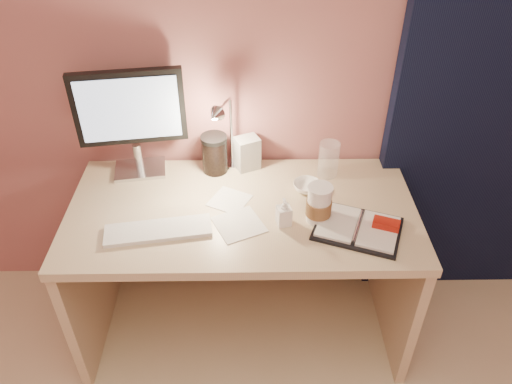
{
  "coord_description": "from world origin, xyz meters",
  "views": [
    {
      "loc": [
        0.03,
        -0.17,
        1.99
      ],
      "look_at": [
        0.06,
        1.33,
        0.85
      ],
      "focal_mm": 35.0,
      "sensor_mm": 36.0,
      "label": 1
    }
  ],
  "objects_px": {
    "product_box": "(247,153)",
    "desk_lamp": "(239,132)",
    "clear_cup": "(329,159)",
    "lotion_bottle": "(284,212)",
    "bowl": "(307,187)",
    "dark_jar": "(215,155)",
    "keyboard": "(158,230)",
    "coffee_cup": "(319,205)",
    "desk": "(243,237)",
    "monitor": "(131,114)",
    "planner": "(360,228)"
  },
  "relations": [
    {
      "from": "monitor",
      "to": "clear_cup",
      "type": "relative_size",
      "value": 3.07
    },
    {
      "from": "bowl",
      "to": "dark_jar",
      "type": "relative_size",
      "value": 0.74
    },
    {
      "from": "desk",
      "to": "bowl",
      "type": "xyz_separation_m",
      "value": [
        0.27,
        0.04,
        0.24
      ]
    },
    {
      "from": "product_box",
      "to": "keyboard",
      "type": "bearing_deg",
      "value": -152.45
    },
    {
      "from": "desk_lamp",
      "to": "dark_jar",
      "type": "bearing_deg",
      "value": -179.31
    },
    {
      "from": "clear_cup",
      "to": "bowl",
      "type": "height_order",
      "value": "clear_cup"
    },
    {
      "from": "bowl",
      "to": "lotion_bottle",
      "type": "height_order",
      "value": "lotion_bottle"
    },
    {
      "from": "desk",
      "to": "monitor",
      "type": "relative_size",
      "value": 2.95
    },
    {
      "from": "planner",
      "to": "desk_lamp",
      "type": "relative_size",
      "value": 1.07
    },
    {
      "from": "clear_cup",
      "to": "lotion_bottle",
      "type": "bearing_deg",
      "value": -122.69
    },
    {
      "from": "desk",
      "to": "dark_jar",
      "type": "height_order",
      "value": "dark_jar"
    },
    {
      "from": "desk",
      "to": "coffee_cup",
      "type": "xyz_separation_m",
      "value": [
        0.29,
        -0.15,
        0.3
      ]
    },
    {
      "from": "bowl",
      "to": "desk_lamp",
      "type": "bearing_deg",
      "value": 159.06
    },
    {
      "from": "planner",
      "to": "product_box",
      "type": "bearing_deg",
      "value": 155.72
    },
    {
      "from": "coffee_cup",
      "to": "keyboard",
      "type": "bearing_deg",
      "value": -174.08
    },
    {
      "from": "keyboard",
      "to": "coffee_cup",
      "type": "relative_size",
      "value": 2.52
    },
    {
      "from": "product_box",
      "to": "desk_lamp",
      "type": "bearing_deg",
      "value": -140.22
    },
    {
      "from": "desk",
      "to": "keyboard",
      "type": "relative_size",
      "value": 3.5
    },
    {
      "from": "keyboard",
      "to": "coffee_cup",
      "type": "bearing_deg",
      "value": -3.07
    },
    {
      "from": "desk",
      "to": "keyboard",
      "type": "distance_m",
      "value": 0.45
    },
    {
      "from": "planner",
      "to": "clear_cup",
      "type": "distance_m",
      "value": 0.38
    },
    {
      "from": "coffee_cup",
      "to": "dark_jar",
      "type": "bearing_deg",
      "value": 140.35
    },
    {
      "from": "dark_jar",
      "to": "desk_lamp",
      "type": "bearing_deg",
      "value": -22.16
    },
    {
      "from": "monitor",
      "to": "bowl",
      "type": "xyz_separation_m",
      "value": [
        0.72,
        -0.15,
        -0.27
      ]
    },
    {
      "from": "monitor",
      "to": "planner",
      "type": "height_order",
      "value": "monitor"
    },
    {
      "from": "planner",
      "to": "monitor",
      "type": "bearing_deg",
      "value": 176.61
    },
    {
      "from": "clear_cup",
      "to": "planner",
      "type": "bearing_deg",
      "value": -78.23
    },
    {
      "from": "bowl",
      "to": "dark_jar",
      "type": "distance_m",
      "value": 0.42
    },
    {
      "from": "desk_lamp",
      "to": "bowl",
      "type": "bearing_deg",
      "value": 1.91
    },
    {
      "from": "clear_cup",
      "to": "lotion_bottle",
      "type": "height_order",
      "value": "clear_cup"
    },
    {
      "from": "monitor",
      "to": "desk_lamp",
      "type": "height_order",
      "value": "monitor"
    },
    {
      "from": "desk_lamp",
      "to": "keyboard",
      "type": "bearing_deg",
      "value": -107.23
    },
    {
      "from": "desk",
      "to": "dark_jar",
      "type": "xyz_separation_m",
      "value": [
        -0.12,
        0.2,
        0.3
      ]
    },
    {
      "from": "lotion_bottle",
      "to": "dark_jar",
      "type": "distance_m",
      "value": 0.46
    },
    {
      "from": "monitor",
      "to": "keyboard",
      "type": "xyz_separation_m",
      "value": [
        0.14,
        -0.41,
        -0.28
      ]
    },
    {
      "from": "planner",
      "to": "lotion_bottle",
      "type": "relative_size",
      "value": 3.24
    },
    {
      "from": "lotion_bottle",
      "to": "planner",
      "type": "bearing_deg",
      "value": -8.32
    },
    {
      "from": "planner",
      "to": "dark_jar",
      "type": "bearing_deg",
      "value": 165.26
    },
    {
      "from": "clear_cup",
      "to": "dark_jar",
      "type": "xyz_separation_m",
      "value": [
        -0.49,
        0.04,
        0.0
      ]
    },
    {
      "from": "coffee_cup",
      "to": "desk_lamp",
      "type": "bearing_deg",
      "value": 135.59
    },
    {
      "from": "desk",
      "to": "clear_cup",
      "type": "distance_m",
      "value": 0.51
    },
    {
      "from": "monitor",
      "to": "desk_lamp",
      "type": "xyz_separation_m",
      "value": [
        0.44,
        -0.04,
        -0.06
      ]
    },
    {
      "from": "desk_lamp",
      "to": "product_box",
      "type": "bearing_deg",
      "value": 86.9
    },
    {
      "from": "dark_jar",
      "to": "coffee_cup",
      "type": "bearing_deg",
      "value": -39.65
    },
    {
      "from": "lotion_bottle",
      "to": "desk_lamp",
      "type": "bearing_deg",
      "value": 118.16
    },
    {
      "from": "clear_cup",
      "to": "desk_lamp",
      "type": "distance_m",
      "value": 0.41
    },
    {
      "from": "desk",
      "to": "keyboard",
      "type": "bearing_deg",
      "value": -146.27
    },
    {
      "from": "keyboard",
      "to": "bowl",
      "type": "xyz_separation_m",
      "value": [
        0.59,
        0.25,
        0.01
      ]
    },
    {
      "from": "keyboard",
      "to": "desk_lamp",
      "type": "bearing_deg",
      "value": 40.93
    },
    {
      "from": "clear_cup",
      "to": "desk_lamp",
      "type": "bearing_deg",
      "value": -178.77
    }
  ]
}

